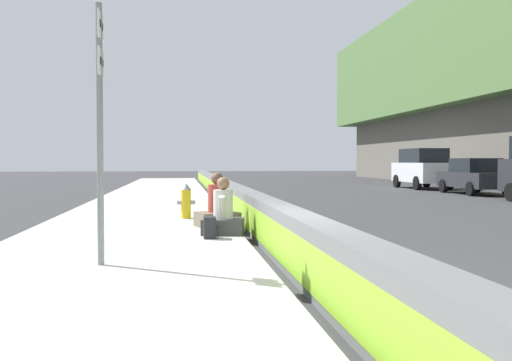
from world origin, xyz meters
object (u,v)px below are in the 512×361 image
(parked_car_fourth, at_px, (474,176))
(fire_hydrant, at_px, (186,200))
(parked_car_midline, at_px, (422,168))
(backpack, at_px, (210,228))
(route_sign_post, at_px, (100,115))
(seated_person_middle, at_px, (217,210))
(seated_person_foreground, at_px, (223,216))

(parked_car_fourth, bearing_deg, fire_hydrant, 128.53)
(parked_car_midline, bearing_deg, parked_car_fourth, -178.57)
(backpack, relative_size, parked_car_midline, 0.08)
(fire_hydrant, xyz_separation_m, parked_car_midline, (16.43, -13.59, 0.60))
(route_sign_post, xyz_separation_m, seated_person_middle, (4.34, -1.89, -1.70))
(seated_person_foreground, height_order, parked_car_fourth, parked_car_fourth)
(fire_hydrant, height_order, backpack, fire_hydrant)
(fire_hydrant, bearing_deg, seated_person_middle, -161.16)
(seated_person_middle, relative_size, backpack, 2.98)
(seated_person_foreground, xyz_separation_m, parked_car_midline, (19.58, -12.90, 0.69))
(seated_person_foreground, distance_m, parked_car_midline, 23.46)
(seated_person_middle, distance_m, backpack, 1.86)
(parked_car_fourth, distance_m, parked_car_midline, 5.51)
(backpack, height_order, parked_car_fourth, parked_car_fourth)
(fire_hydrant, bearing_deg, seated_person_foreground, -167.61)
(seated_person_foreground, height_order, parked_car_midline, parked_car_midline)
(route_sign_post, relative_size, backpack, 9.00)
(fire_hydrant, relative_size, parked_car_midline, 0.18)
(parked_car_fourth, bearing_deg, seated_person_foreground, 137.23)
(parked_car_fourth, bearing_deg, backpack, 137.81)
(seated_person_middle, height_order, backpack, seated_person_middle)
(route_sign_post, distance_m, parked_car_fourth, 22.83)
(backpack, height_order, parked_car_midline, parked_car_midline)
(seated_person_foreground, height_order, seated_person_middle, seated_person_middle)
(route_sign_post, xyz_separation_m, parked_car_midline, (22.69, -14.82, -1.03))
(seated_person_foreground, relative_size, parked_car_midline, 0.23)
(fire_hydrant, xyz_separation_m, seated_person_middle, (-1.93, -0.66, -0.08))
(fire_hydrant, xyz_separation_m, seated_person_foreground, (-3.16, -0.69, -0.10))
(seated_person_foreground, xyz_separation_m, seated_person_middle, (1.23, 0.04, 0.02))
(fire_hydrant, distance_m, seated_person_middle, 2.04)
(seated_person_foreground, bearing_deg, backpack, 154.72)
(backpack, relative_size, parked_car_fourth, 0.09)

